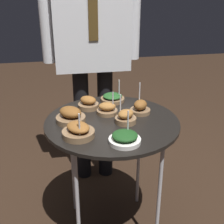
{
  "coord_description": "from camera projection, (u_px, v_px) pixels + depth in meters",
  "views": [
    {
      "loc": [
        -0.25,
        -1.43,
        1.44
      ],
      "look_at": [
        0.0,
        0.0,
        0.78
      ],
      "focal_mm": 50.0,
      "sensor_mm": 36.0,
      "label": 1
    }
  ],
  "objects": [
    {
      "name": "serving_cart",
      "position": [
        112.0,
        129.0,
        1.64
      ],
      "size": [
        0.7,
        0.7,
        0.73
      ],
      "color": "black",
      "rests_on": "ground_plane"
    },
    {
      "name": "bowl_roast_mid_left",
      "position": [
        126.0,
        117.0,
        1.59
      ],
      "size": [
        0.11,
        0.11,
        0.15
      ],
      "color": "brown",
      "rests_on": "serving_cart"
    },
    {
      "name": "bowl_roast_far_rim",
      "position": [
        78.0,
        131.0,
        1.45
      ],
      "size": [
        0.15,
        0.16,
        0.14
      ],
      "color": "brown",
      "rests_on": "serving_cart"
    },
    {
      "name": "bowl_roast_back_right",
      "position": [
        140.0,
        107.0,
        1.7
      ],
      "size": [
        0.11,
        0.11,
        0.16
      ],
      "color": "brown",
      "rests_on": "serving_cart"
    },
    {
      "name": "bowl_roast_center",
      "position": [
        88.0,
        103.0,
        1.75
      ],
      "size": [
        0.12,
        0.12,
        0.07
      ],
      "color": "brown",
      "rests_on": "serving_cart"
    },
    {
      "name": "bowl_spinach_front_left",
      "position": [
        125.0,
        138.0,
        1.4
      ],
      "size": [
        0.15,
        0.15,
        0.14
      ],
      "color": "silver",
      "rests_on": "serving_cart"
    },
    {
      "name": "bowl_spinach_front_center",
      "position": [
        113.0,
        98.0,
        1.86
      ],
      "size": [
        0.14,
        0.14,
        0.13
      ],
      "color": "brown",
      "rests_on": "serving_cart"
    },
    {
      "name": "bowl_roast_near_rim",
      "position": [
        71.0,
        116.0,
        1.6
      ],
      "size": [
        0.15,
        0.16,
        0.08
      ],
      "color": "brown",
      "rests_on": "serving_cart"
    },
    {
      "name": "bowl_roast_front_right",
      "position": [
        107.0,
        109.0,
        1.69
      ],
      "size": [
        0.11,
        0.11,
        0.13
      ],
      "color": "brown",
      "rests_on": "serving_cart"
    },
    {
      "name": "waiter_figure",
      "position": [
        91.0,
        32.0,
        1.98
      ],
      "size": [
        0.63,
        0.24,
        1.72
      ],
      "color": "black",
      "rests_on": "ground_plane"
    }
  ]
}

